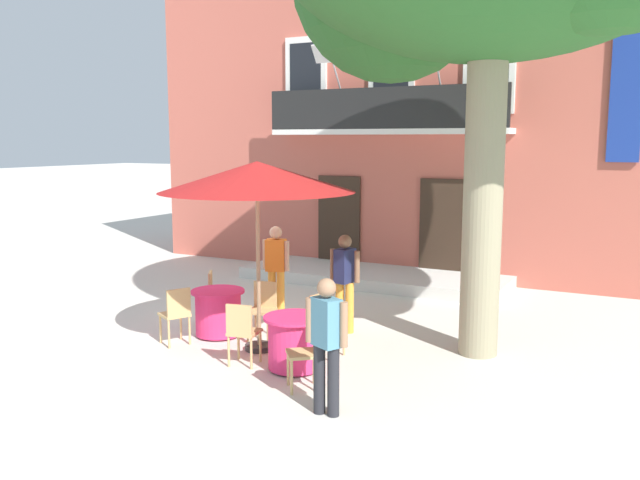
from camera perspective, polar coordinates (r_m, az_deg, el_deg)
ground_plane at (r=11.84m, az=-6.43°, el=-6.95°), size 120.00×120.00×0.00m
building_facade at (r=17.40m, az=8.58°, el=10.42°), size 13.00×5.09×7.50m
entrance_step_platform at (r=14.94m, az=4.56°, el=-3.17°), size 5.89×1.93×0.25m
cafe_table_near_tree at (r=9.31m, az=-2.18°, el=-8.73°), size 0.86×0.86×0.76m
cafe_chair_near_tree_0 at (r=9.87m, az=0.33°, el=-6.88°), size 0.47×0.47×0.91m
cafe_chair_near_tree_1 at (r=9.46m, az=-6.67°, el=-7.62°), size 0.47×0.47×0.91m
cafe_chair_near_tree_2 at (r=8.57m, az=-0.96°, el=-9.30°), size 0.56×0.56×0.91m
cafe_table_middle at (r=10.97m, az=-8.71°, el=-6.14°), size 0.86×0.86×0.76m
cafe_chair_middle_0 at (r=11.67m, az=-8.83°, el=-4.55°), size 0.55×0.55×0.91m
cafe_chair_middle_1 at (r=10.57m, az=-12.20°, el=-6.03°), size 0.54×0.54×0.91m
cafe_chair_middle_2 at (r=10.72m, az=-4.89°, el=-5.66°), size 0.47×0.47×0.91m
cafe_umbrella at (r=9.83m, az=-5.41°, el=5.34°), size 2.90×2.90×2.85m
pedestrian_near_entrance at (r=11.72m, az=-3.78°, el=-2.34°), size 0.53×0.31×1.67m
pedestrian_mid_plaza at (r=10.94m, az=2.14°, el=-3.24°), size 0.53×0.37×1.63m
pedestrian_by_tree at (r=7.69m, az=0.55°, el=-8.44°), size 0.53×0.35×1.61m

